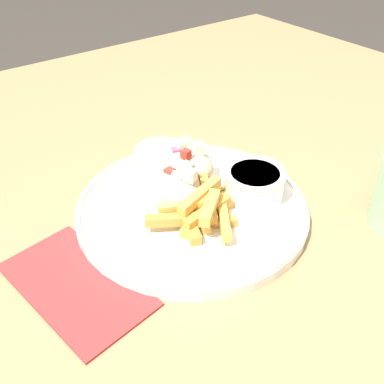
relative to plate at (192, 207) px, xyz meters
The scene contains 7 objects.
table 0.10m from the plate, 61.45° to the left, with size 1.36×1.36×0.71m.
napkin 0.18m from the plate, 82.37° to the right, with size 0.19×0.12×0.00m.
plate is the anchor object (origin of this frame).
pita_sandwich_near 0.05m from the plate, behind, with size 0.14×0.09×0.06m.
pita_sandwich_far 0.08m from the plate, 163.39° to the left, with size 0.14×0.11×0.06m.
fries_pile 0.03m from the plate, 14.91° to the right, with size 0.12×0.14×0.04m.
sauce_ramekin 0.09m from the plate, 66.28° to the left, with size 0.08×0.08×0.04m.
Camera 1 is at (0.33, -0.33, 1.08)m, focal length 42.00 mm.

